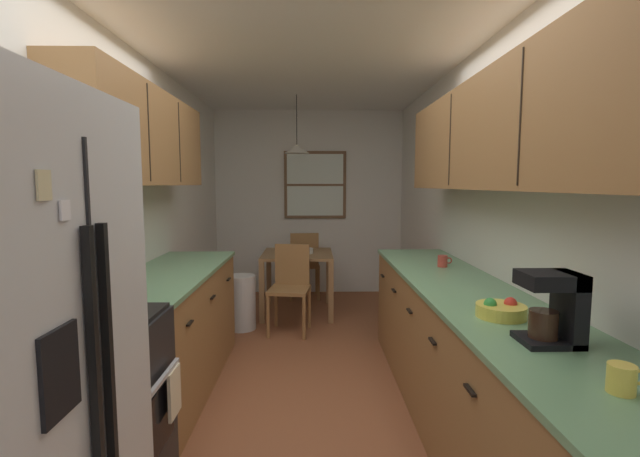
{
  "coord_description": "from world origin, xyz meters",
  "views": [
    {
      "loc": [
        0.05,
        -2.48,
        1.53
      ],
      "look_at": [
        0.12,
        1.37,
        1.14
      ],
      "focal_mm": 24.36,
      "sensor_mm": 36.0,
      "label": 1
    }
  ],
  "objects_px": {
    "table_serving_bowl": "(305,251)",
    "coffee_maker": "(556,306)",
    "dining_chair_far": "(304,262)",
    "microwave_over_range": "(45,150)",
    "dining_table": "(297,263)",
    "mug_by_coffeemaker": "(443,261)",
    "stove_range": "(86,415)",
    "trash_bin": "(242,302)",
    "dining_chair_near": "(290,284)",
    "fruit_bowl": "(501,310)",
    "storage_canister": "(122,280)",
    "mug_spare": "(622,379)"
  },
  "relations": [
    {
      "from": "microwave_over_range",
      "to": "storage_canister",
      "type": "xyz_separation_m",
      "value": [
        0.11,
        0.45,
        -0.67
      ]
    },
    {
      "from": "microwave_over_range",
      "to": "coffee_maker",
      "type": "distance_m",
      "value": 2.23
    },
    {
      "from": "fruit_bowl",
      "to": "dining_table",
      "type": "bearing_deg",
      "value": 109.38
    },
    {
      "from": "dining_table",
      "to": "coffee_maker",
      "type": "xyz_separation_m",
      "value": [
        1.14,
        -3.41,
        0.45
      ]
    },
    {
      "from": "dining_chair_far",
      "to": "table_serving_bowl",
      "type": "height_order",
      "value": "dining_chair_far"
    },
    {
      "from": "mug_spare",
      "to": "stove_range",
      "type": "bearing_deg",
      "value": 161.27
    },
    {
      "from": "stove_range",
      "to": "fruit_bowl",
      "type": "bearing_deg",
      "value": 2.52
    },
    {
      "from": "storage_canister",
      "to": "mug_spare",
      "type": "xyz_separation_m",
      "value": [
        1.99,
        -1.12,
        -0.06
      ]
    },
    {
      "from": "mug_by_coffeemaker",
      "to": "fruit_bowl",
      "type": "height_order",
      "value": "fruit_bowl"
    },
    {
      "from": "trash_bin",
      "to": "stove_range",
      "type": "bearing_deg",
      "value": -96.51
    },
    {
      "from": "dining_chair_near",
      "to": "storage_canister",
      "type": "height_order",
      "value": "storage_canister"
    },
    {
      "from": "mug_by_coffeemaker",
      "to": "mug_spare",
      "type": "height_order",
      "value": "same"
    },
    {
      "from": "stove_range",
      "to": "trash_bin",
      "type": "relative_size",
      "value": 1.91
    },
    {
      "from": "microwave_over_range",
      "to": "table_serving_bowl",
      "type": "relative_size",
      "value": 3.18
    },
    {
      "from": "microwave_over_range",
      "to": "dining_chair_near",
      "type": "xyz_separation_m",
      "value": [
        0.93,
        2.53,
        -1.18
      ]
    },
    {
      "from": "mug_spare",
      "to": "fruit_bowl",
      "type": "bearing_deg",
      "value": 93.01
    },
    {
      "from": "mug_spare",
      "to": "table_serving_bowl",
      "type": "distance_m",
      "value": 3.93
    },
    {
      "from": "stove_range",
      "to": "table_serving_bowl",
      "type": "relative_size",
      "value": 5.82
    },
    {
      "from": "microwave_over_range",
      "to": "dining_table",
      "type": "relative_size",
      "value": 0.72
    },
    {
      "from": "stove_range",
      "to": "coffee_maker",
      "type": "height_order",
      "value": "coffee_maker"
    },
    {
      "from": "fruit_bowl",
      "to": "microwave_over_range",
      "type": "bearing_deg",
      "value": -177.62
    },
    {
      "from": "dining_table",
      "to": "trash_bin",
      "type": "xyz_separation_m",
      "value": [
        -0.57,
        -0.57,
        -0.32
      ]
    },
    {
      "from": "dining_chair_near",
      "to": "table_serving_bowl",
      "type": "distance_m",
      "value": 0.66
    },
    {
      "from": "fruit_bowl",
      "to": "mug_spare",
      "type": "bearing_deg",
      "value": -86.99
    },
    {
      "from": "storage_canister",
      "to": "fruit_bowl",
      "type": "height_order",
      "value": "storage_canister"
    },
    {
      "from": "trash_bin",
      "to": "storage_canister",
      "type": "relative_size",
      "value": 2.67
    },
    {
      "from": "dining_table",
      "to": "trash_bin",
      "type": "distance_m",
      "value": 0.87
    },
    {
      "from": "stove_range",
      "to": "table_serving_bowl",
      "type": "height_order",
      "value": "stove_range"
    },
    {
      "from": "dining_chair_far",
      "to": "storage_canister",
      "type": "height_order",
      "value": "storage_canister"
    },
    {
      "from": "stove_range",
      "to": "microwave_over_range",
      "type": "xyz_separation_m",
      "value": [
        -0.11,
        0.0,
        1.21
      ]
    },
    {
      "from": "dining_chair_near",
      "to": "coffee_maker",
      "type": "distance_m",
      "value": 3.08
    },
    {
      "from": "dining_table",
      "to": "dining_chair_near",
      "type": "bearing_deg",
      "value": -94.78
    },
    {
      "from": "dining_chair_near",
      "to": "dining_chair_far",
      "type": "relative_size",
      "value": 1.0
    },
    {
      "from": "microwave_over_range",
      "to": "dining_table",
      "type": "height_order",
      "value": "microwave_over_range"
    },
    {
      "from": "coffee_maker",
      "to": "mug_by_coffeemaker",
      "type": "height_order",
      "value": "coffee_maker"
    },
    {
      "from": "dining_chair_far",
      "to": "storage_canister",
      "type": "distance_m",
      "value": 3.5
    },
    {
      "from": "dining_table",
      "to": "fruit_bowl",
      "type": "xyz_separation_m",
      "value": [
        1.08,
        -3.07,
        0.33
      ]
    },
    {
      "from": "fruit_bowl",
      "to": "mug_by_coffeemaker",
      "type": "bearing_deg",
      "value": 85.41
    },
    {
      "from": "fruit_bowl",
      "to": "coffee_maker",
      "type": "bearing_deg",
      "value": -79.22
    },
    {
      "from": "microwave_over_range",
      "to": "table_serving_bowl",
      "type": "bearing_deg",
      "value": 71.02
    },
    {
      "from": "dining_table",
      "to": "trash_bin",
      "type": "relative_size",
      "value": 1.45
    },
    {
      "from": "dining_table",
      "to": "mug_spare",
      "type": "relative_size",
      "value": 7.14
    },
    {
      "from": "microwave_over_range",
      "to": "storage_canister",
      "type": "distance_m",
      "value": 0.81
    },
    {
      "from": "trash_bin",
      "to": "table_serving_bowl",
      "type": "bearing_deg",
      "value": 38.82
    },
    {
      "from": "table_serving_bowl",
      "to": "coffee_maker",
      "type": "bearing_deg",
      "value": -72.66
    },
    {
      "from": "dining_chair_far",
      "to": "trash_bin",
      "type": "xyz_separation_m",
      "value": [
        -0.64,
        -1.2,
        -0.21
      ]
    },
    {
      "from": "dining_chair_near",
      "to": "dining_chair_far",
      "type": "bearing_deg",
      "value": 84.52
    },
    {
      "from": "microwave_over_range",
      "to": "dining_chair_far",
      "type": "relative_size",
      "value": 0.67
    },
    {
      "from": "stove_range",
      "to": "trash_bin",
      "type": "distance_m",
      "value": 2.6
    },
    {
      "from": "mug_by_coffeemaker",
      "to": "stove_range",
      "type": "bearing_deg",
      "value": -146.54
    }
  ]
}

